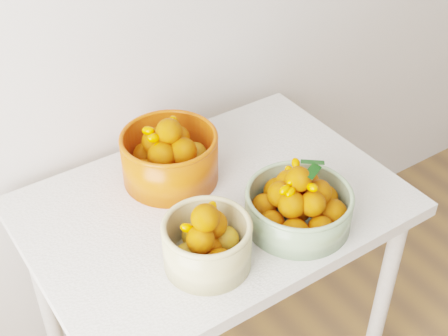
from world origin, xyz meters
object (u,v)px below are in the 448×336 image
(table, at_px, (214,227))
(bowl_cream, at_px, (207,242))
(bowl_green, at_px, (299,205))
(bowl_orange, at_px, (169,156))

(table, height_order, bowl_cream, bowl_cream)
(bowl_green, bearing_deg, bowl_cream, 177.76)
(table, relative_size, bowl_green, 2.85)
(bowl_green, height_order, bowl_orange, bowl_orange)
(table, bearing_deg, bowl_orange, 106.00)
(bowl_cream, bearing_deg, bowl_green, -2.24)
(table, distance_m, bowl_green, 0.28)
(table, height_order, bowl_green, bowl_green)
(bowl_cream, distance_m, bowl_orange, 0.35)
(bowl_orange, bearing_deg, table, -74.00)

